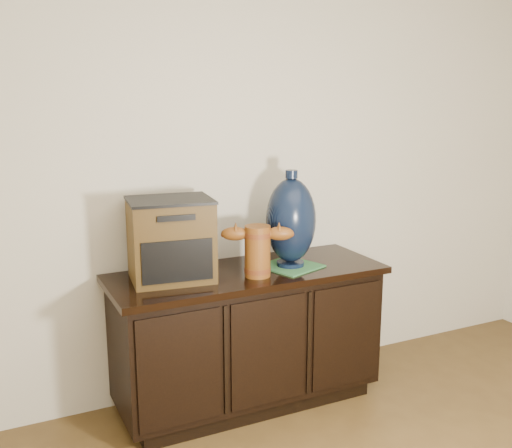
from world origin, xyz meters
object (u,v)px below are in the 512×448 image
lamp_base (291,221)px  spray_can (213,251)px  terracotta_vessel (257,248)px  sideboard (247,336)px  tv_radio (171,240)px

lamp_base → spray_can: 0.45m
terracotta_vessel → lamp_base: bearing=41.8°
spray_can → lamp_base: bearing=-29.1°
sideboard → terracotta_vessel: size_ratio=4.03×
sideboard → spray_can: (-0.13, 0.17, 0.45)m
sideboard → terracotta_vessel: bearing=-85.6°
lamp_base → sideboard: bearing=171.8°
sideboard → terracotta_vessel: 0.53m
tv_radio → spray_can: tv_radio is taller
sideboard → tv_radio: tv_radio is taller
lamp_base → spray_can: size_ratio=3.20×
lamp_base → spray_can: bearing=150.9°
sideboard → spray_can: spray_can is taller
terracotta_vessel → tv_radio: bearing=-174.8°
tv_radio → terracotta_vessel: bearing=-12.0°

